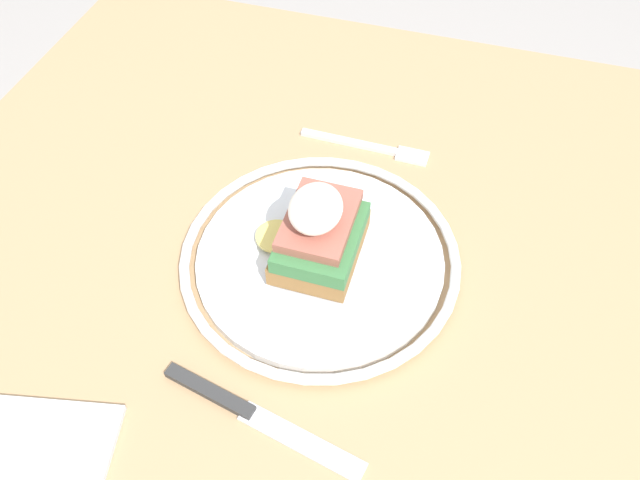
# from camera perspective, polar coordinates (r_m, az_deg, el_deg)

# --- Properties ---
(dining_table) EXTENTS (0.90, 0.85, 0.76)m
(dining_table) POSITION_cam_1_polar(r_m,az_deg,el_deg) (0.71, -2.75, -9.22)
(dining_table) COLOR tan
(dining_table) RESTS_ON ground_plane
(plate) EXTENTS (0.27, 0.27, 0.02)m
(plate) POSITION_cam_1_polar(r_m,az_deg,el_deg) (0.61, 0.00, -1.60)
(plate) COLOR silver
(plate) RESTS_ON dining_table
(sandwich) EXTENTS (0.10, 0.11, 0.08)m
(sandwich) POSITION_cam_1_polar(r_m,az_deg,el_deg) (0.58, -0.11, 0.72)
(sandwich) COLOR olive
(sandwich) RESTS_ON plate
(fork) EXTENTS (0.02, 0.15, 0.00)m
(fork) POSITION_cam_1_polar(r_m,az_deg,el_deg) (0.73, 4.69, 8.48)
(fork) COLOR silver
(fork) RESTS_ON dining_table
(knife) EXTENTS (0.05, 0.19, 0.01)m
(knife) POSITION_cam_1_polar(r_m,az_deg,el_deg) (0.54, -6.84, -15.23)
(knife) COLOR #2D2D2D
(knife) RESTS_ON dining_table
(napkin) EXTENTS (0.15, 0.16, 0.01)m
(napkin) POSITION_cam_1_polar(r_m,az_deg,el_deg) (0.57, -25.86, -18.86)
(napkin) COLOR silver
(napkin) RESTS_ON dining_table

